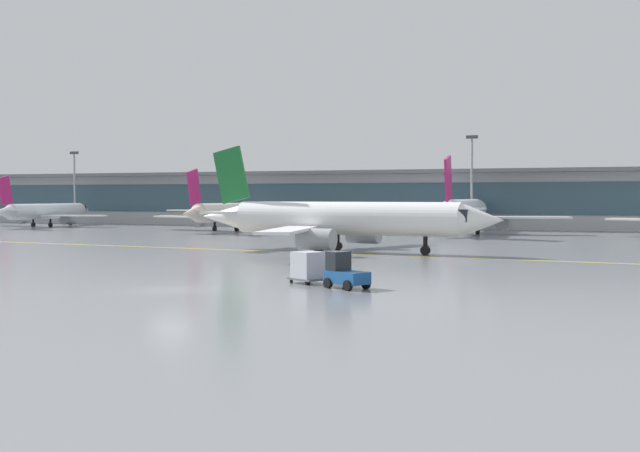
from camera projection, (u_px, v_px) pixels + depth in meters
ground_plane at (171, 290)px, 45.33m from camera, size 400.00×400.00×0.00m
taxiway_centreline_stripe at (339, 254)px, 73.77m from camera, size 109.64×9.59×0.01m
terminal_concourse at (472, 198)px, 131.50m from camera, size 221.33×11.00×9.60m
gate_airplane_0 at (46, 212)px, 139.04m from camera, size 24.33×26.19×8.68m
gate_airplane_1 at (229, 213)px, 122.87m from camera, size 25.89×27.77×9.22m
gate_airplane_2 at (464, 211)px, 113.29m from camera, size 29.62×31.83×10.55m
taxiing_regional_jet at (342, 219)px, 75.70m from camera, size 31.37×29.07×10.39m
baggage_tug at (344, 273)px, 46.06m from camera, size 2.95×2.53×2.10m
cargo_dolly_lead at (308, 266)px, 48.60m from camera, size 2.61×2.41×1.94m
apron_light_mast_0 at (75, 184)px, 150.91m from camera, size 1.80×0.36×13.72m
apron_light_mast_1 at (472, 178)px, 123.62m from camera, size 1.80×0.36×14.69m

